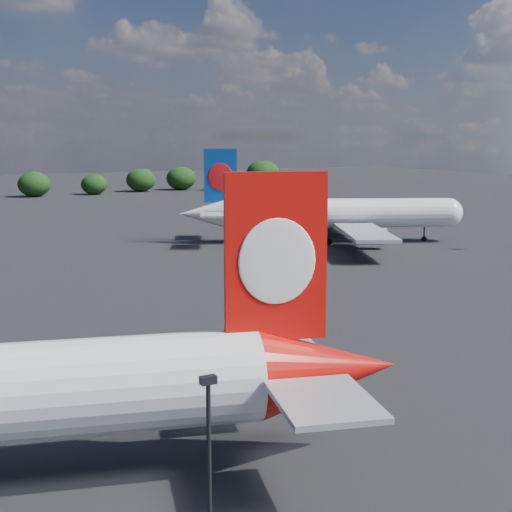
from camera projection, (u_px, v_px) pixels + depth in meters
name	position (u px, v px, depth m)	size (l,w,h in m)	color
china_southern_airliner	(328.00, 214.00, 117.29)	(44.77, 43.16, 15.39)	white
apron_lamp_post	(209.00, 489.00, 24.46)	(0.55, 0.30, 9.38)	black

